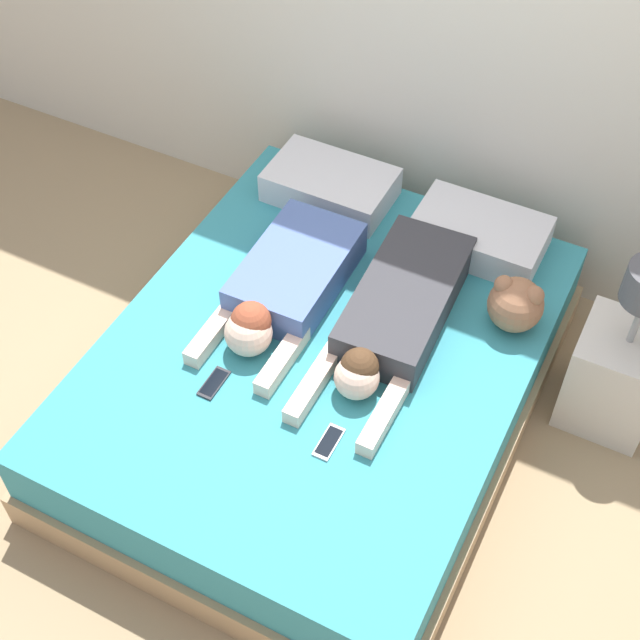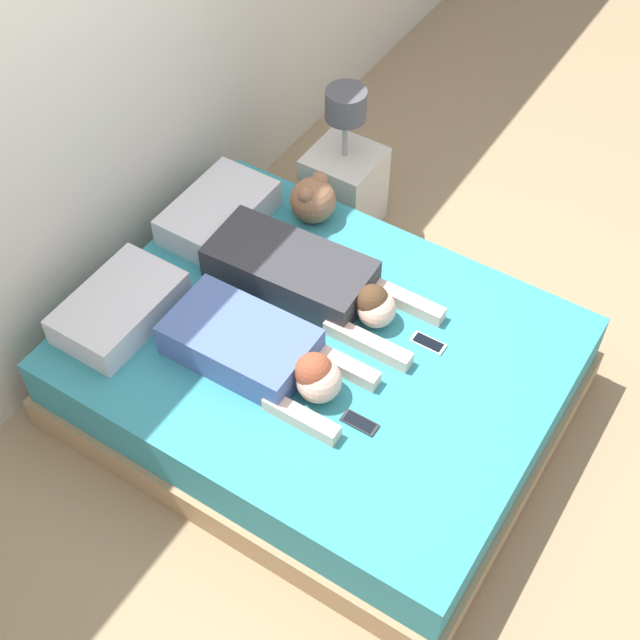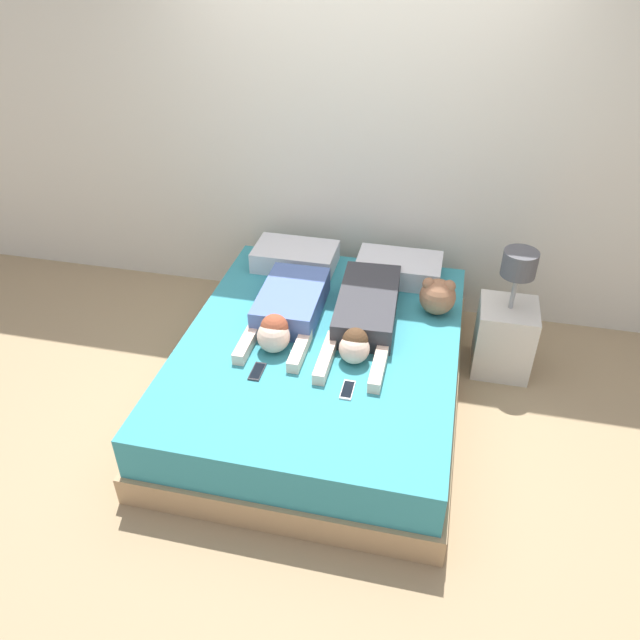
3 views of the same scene
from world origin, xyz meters
name	(u,v)px [view 2 (image 2 of 3)]	position (x,y,z in m)	size (l,w,h in m)	color
ground_plane	(320,400)	(0.00, 0.00, 0.00)	(12.00, 12.00, 0.00)	#9E8460
wall_back	(76,95)	(0.00, 1.23, 1.30)	(12.00, 0.06, 2.60)	beige
bed	(320,372)	(0.00, 0.00, 0.22)	(1.72, 2.17, 0.45)	tan
pillow_head_left	(119,308)	(-0.37, 0.84, 0.53)	(0.58, 0.36, 0.15)	silver
pillow_head_right	(218,212)	(0.37, 0.84, 0.53)	(0.58, 0.36, 0.15)	silver
person_left	(261,352)	(-0.25, 0.15, 0.54)	(0.39, 0.92, 0.23)	#4C66A5
person_right	(309,278)	(0.24, 0.21, 0.54)	(0.40, 1.13, 0.21)	#333338
cell_phone_left	(360,423)	(-0.28, -0.38, 0.46)	(0.07, 0.16, 0.01)	#2D2D33
cell_phone_right	(428,343)	(0.25, -0.42, 0.46)	(0.07, 0.16, 0.01)	silver
plush_toy	(313,199)	(0.66, 0.47, 0.58)	(0.23, 0.23, 0.24)	#996647
nightstand	(344,181)	(1.13, 0.57, 0.30)	(0.37, 0.37, 0.90)	beige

